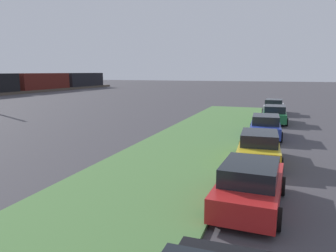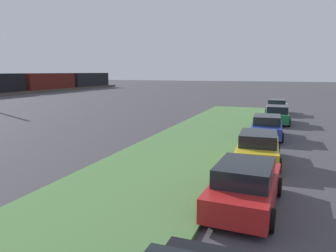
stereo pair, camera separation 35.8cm
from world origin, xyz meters
name	(u,v)px [view 1 (the left image)]	position (x,y,z in m)	size (l,w,h in m)	color
grass_median	(108,212)	(10.00, 7.07, 0.06)	(60.00, 6.00, 0.12)	#517F42
parked_car_red	(250,185)	(11.96, 3.13, 0.72)	(4.37, 2.16, 1.47)	red
parked_car_yellow	(259,147)	(17.23, 3.19, 0.72)	(4.38, 2.18, 1.47)	gold
parked_car_blue	(265,126)	(23.36, 3.18, 0.72)	(4.37, 2.15, 1.47)	#23389E
parked_car_green	(275,114)	(29.68, 2.74, 0.72)	(4.33, 2.08, 1.47)	#1E6B38
parked_car_silver	(274,107)	(36.01, 2.95, 0.72)	(4.36, 2.13, 1.47)	#B2B5BA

